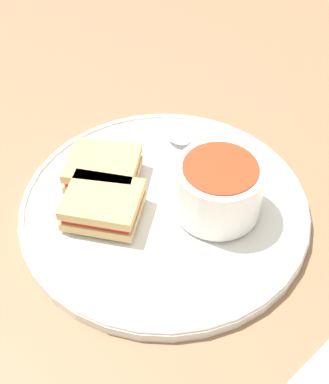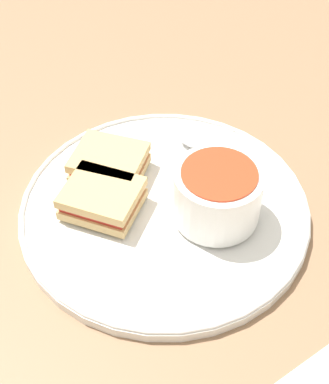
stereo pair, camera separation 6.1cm
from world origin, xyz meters
name	(u,v)px [view 2 (the right image)]	position (x,y,z in m)	size (l,w,h in m)	color
ground_plane	(164,212)	(0.00, 0.00, 0.00)	(2.40, 2.40, 0.00)	#8E6B4C
plate	(164,207)	(0.00, 0.00, 0.01)	(0.34, 0.34, 0.02)	white
soup_bowl	(217,194)	(0.02, 0.06, 0.05)	(0.10, 0.10, 0.07)	white
spoon	(196,143)	(-0.10, 0.05, 0.02)	(0.09, 0.08, 0.01)	silver
sandwich_half_near	(109,163)	(-0.06, -0.06, 0.03)	(0.10, 0.10, 0.03)	tan
sandwich_half_far	(102,199)	(0.00, -0.07, 0.03)	(0.10, 0.11, 0.03)	tan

